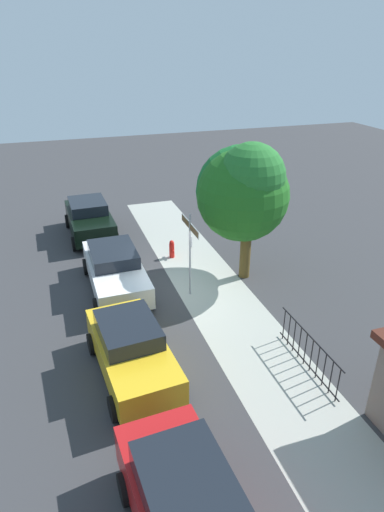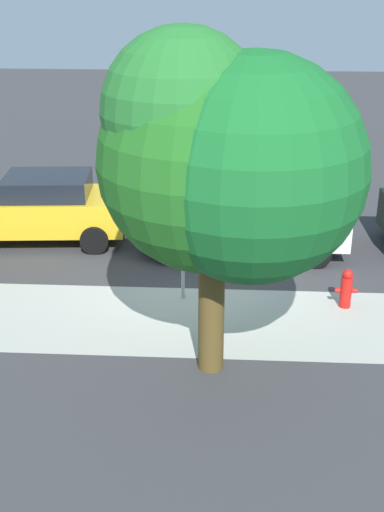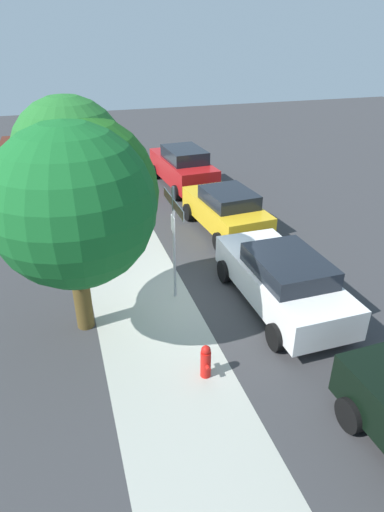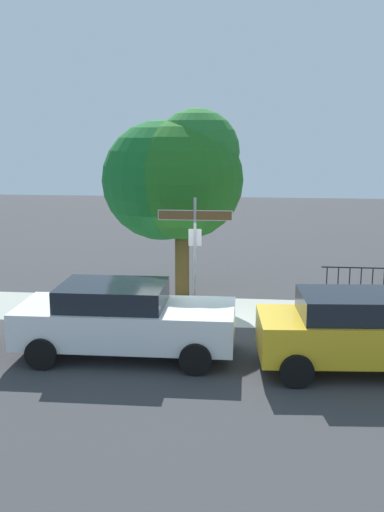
% 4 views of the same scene
% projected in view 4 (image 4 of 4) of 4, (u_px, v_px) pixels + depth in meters
% --- Properties ---
extents(ground_plane, '(60.00, 60.00, 0.00)m').
position_uv_depth(ground_plane, '(183.00, 326.00, 14.74)').
color(ground_plane, '#38383A').
extents(sidewalk_strip, '(24.00, 2.60, 0.00)m').
position_uv_depth(sidewalk_strip, '(264.00, 313.00, 15.80)').
color(sidewalk_strip, '#A6A89D').
rests_on(sidewalk_strip, ground_plane).
extents(street_sign, '(1.82, 0.07, 3.11)m').
position_uv_depth(street_sign, '(195.00, 236.00, 14.67)').
color(street_sign, '#9EA0A5').
rests_on(street_sign, ground_plane).
extents(shade_tree, '(3.97, 3.55, 5.32)m').
position_uv_depth(shade_tree, '(176.00, 176.00, 16.69)').
color(shade_tree, brown).
rests_on(shade_tree, ground_plane).
extents(car_white, '(4.57, 2.09, 1.55)m').
position_uv_depth(car_white, '(124.00, 319.00, 12.65)').
color(car_white, white).
rests_on(car_white, ground_plane).
extents(car_yellow, '(4.13, 2.18, 1.58)m').
position_uv_depth(car_yellow, '(358.00, 331.00, 11.82)').
color(car_yellow, gold).
rests_on(car_yellow, ground_plane).
extents(iron_fence, '(3.06, 0.04, 1.07)m').
position_uv_depth(iron_fence, '(378.00, 286.00, 16.34)').
color(iron_fence, black).
rests_on(iron_fence, ground_plane).
extents(fire_hydrant, '(0.42, 0.22, 0.78)m').
position_uv_depth(fire_hydrant, '(76.00, 301.00, 15.54)').
color(fire_hydrant, red).
rests_on(fire_hydrant, ground_plane).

